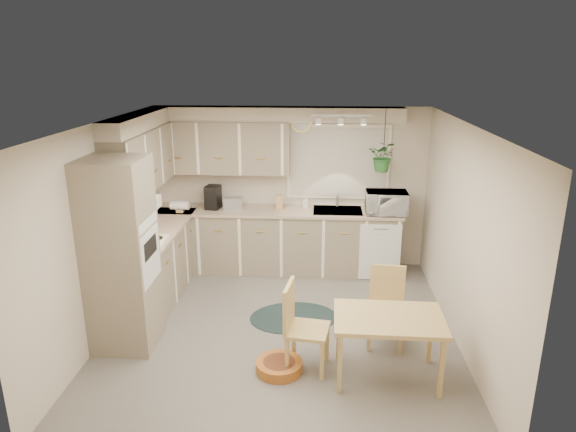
% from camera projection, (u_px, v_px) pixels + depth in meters
% --- Properties ---
extents(floor, '(4.20, 4.20, 0.00)m').
position_uv_depth(floor, '(281.00, 330.00, 6.04)').
color(floor, slate).
rests_on(floor, ground).
extents(ceiling, '(4.20, 4.20, 0.00)m').
position_uv_depth(ceiling, '(280.00, 125.00, 5.32)').
color(ceiling, silver).
rests_on(ceiling, wall_back).
extents(wall_back, '(4.00, 0.04, 2.40)m').
position_uv_depth(wall_back, '(291.00, 187.00, 7.68)').
color(wall_back, beige).
rests_on(wall_back, floor).
extents(wall_front, '(4.00, 0.04, 2.40)m').
position_uv_depth(wall_front, '(258.00, 331.00, 3.68)').
color(wall_front, beige).
rests_on(wall_front, floor).
extents(wall_left, '(0.04, 4.20, 2.40)m').
position_uv_depth(wall_left, '(104.00, 230.00, 5.79)').
color(wall_left, beige).
rests_on(wall_left, floor).
extents(wall_right, '(0.04, 4.20, 2.40)m').
position_uv_depth(wall_right, '(464.00, 237.00, 5.56)').
color(wall_right, beige).
rests_on(wall_right, floor).
extents(base_cab_left, '(0.60, 1.85, 0.90)m').
position_uv_depth(base_cab_left, '(158.00, 263.00, 6.83)').
color(base_cab_left, gray).
rests_on(base_cab_left, floor).
extents(base_cab_back, '(3.60, 0.60, 0.90)m').
position_uv_depth(base_cab_back, '(276.00, 241.00, 7.63)').
color(base_cab_back, gray).
rests_on(base_cab_back, floor).
extents(counter_left, '(0.64, 1.89, 0.04)m').
position_uv_depth(counter_left, '(156.00, 229.00, 6.69)').
color(counter_left, tan).
rests_on(counter_left, base_cab_left).
extents(counter_back, '(3.64, 0.64, 0.04)m').
position_uv_depth(counter_back, '(276.00, 211.00, 7.48)').
color(counter_back, tan).
rests_on(counter_back, base_cab_back).
extents(oven_stack, '(0.65, 0.65, 2.10)m').
position_uv_depth(oven_stack, '(121.00, 256.00, 5.46)').
color(oven_stack, gray).
rests_on(oven_stack, floor).
extents(wall_oven_face, '(0.02, 0.56, 0.58)m').
position_uv_depth(wall_oven_face, '(150.00, 256.00, 5.44)').
color(wall_oven_face, silver).
rests_on(wall_oven_face, oven_stack).
extents(upper_cab_left, '(0.35, 2.00, 0.75)m').
position_uv_depth(upper_cab_left, '(143.00, 159.00, 6.55)').
color(upper_cab_left, gray).
rests_on(upper_cab_left, wall_left).
extents(upper_cab_back, '(2.00, 0.35, 0.75)m').
position_uv_depth(upper_cab_back, '(221.00, 147.00, 7.38)').
color(upper_cab_back, gray).
rests_on(upper_cab_back, wall_back).
extents(soffit_left, '(0.30, 2.00, 0.20)m').
position_uv_depth(soffit_left, '(138.00, 121.00, 6.41)').
color(soffit_left, beige).
rests_on(soffit_left, wall_left).
extents(soffit_back, '(3.60, 0.30, 0.20)m').
position_uv_depth(soffit_back, '(276.00, 114.00, 7.22)').
color(soffit_back, beige).
rests_on(soffit_back, wall_back).
extents(cooktop, '(0.52, 0.58, 0.02)m').
position_uv_depth(cooktop, '(142.00, 243.00, 6.14)').
color(cooktop, silver).
rests_on(cooktop, counter_left).
extents(range_hood, '(0.40, 0.60, 0.14)m').
position_uv_depth(range_hood, '(137.00, 206.00, 6.00)').
color(range_hood, silver).
rests_on(range_hood, upper_cab_left).
extents(window_blinds, '(1.40, 0.02, 1.00)m').
position_uv_depth(window_blinds, '(338.00, 162.00, 7.49)').
color(window_blinds, silver).
rests_on(window_blinds, wall_back).
extents(window_frame, '(1.50, 0.02, 1.10)m').
position_uv_depth(window_frame, '(338.00, 162.00, 7.50)').
color(window_frame, white).
rests_on(window_frame, wall_back).
extents(sink, '(0.70, 0.48, 0.10)m').
position_uv_depth(sink, '(338.00, 213.00, 7.44)').
color(sink, '#96989D').
rests_on(sink, counter_back).
extents(dishwasher_front, '(0.58, 0.02, 0.83)m').
position_uv_depth(dishwasher_front, '(380.00, 252.00, 7.25)').
color(dishwasher_front, silver).
rests_on(dishwasher_front, base_cab_back).
extents(track_light_bar, '(0.80, 0.04, 0.04)m').
position_uv_depth(track_light_bar, '(341.00, 115.00, 6.78)').
color(track_light_bar, silver).
rests_on(track_light_bar, ceiling).
extents(wall_clock, '(0.30, 0.03, 0.30)m').
position_uv_depth(wall_clock, '(301.00, 122.00, 7.35)').
color(wall_clock, '#E9C652').
rests_on(wall_clock, wall_back).
extents(dining_table, '(1.08, 0.73, 0.67)m').
position_uv_depth(dining_table, '(387.00, 347.00, 5.07)').
color(dining_table, tan).
rests_on(dining_table, floor).
extents(chair_left, '(0.49, 0.49, 0.92)m').
position_uv_depth(chair_left, '(308.00, 328.00, 5.18)').
color(chair_left, tan).
rests_on(chair_left, floor).
extents(chair_back, '(0.45, 0.45, 0.88)m').
position_uv_depth(chair_back, '(386.00, 309.00, 5.61)').
color(chair_back, tan).
rests_on(chair_back, floor).
extents(braided_rug, '(1.21, 0.99, 0.01)m').
position_uv_depth(braided_rug, '(293.00, 317.00, 6.31)').
color(braided_rug, black).
rests_on(braided_rug, floor).
extents(pet_bed, '(0.62, 0.62, 0.11)m').
position_uv_depth(pet_bed, '(279.00, 366.00, 5.23)').
color(pet_bed, '#B66A24').
rests_on(pet_bed, floor).
extents(microwave, '(0.58, 0.33, 0.39)m').
position_uv_depth(microwave, '(386.00, 200.00, 7.24)').
color(microwave, silver).
rests_on(microwave, counter_back).
extents(soap_bottle, '(0.08, 0.18, 0.08)m').
position_uv_depth(soap_bottle, '(305.00, 204.00, 7.59)').
color(soap_bottle, silver).
rests_on(soap_bottle, counter_back).
extents(hanging_plant, '(0.50, 0.52, 0.33)m').
position_uv_depth(hanging_plant, '(383.00, 160.00, 7.07)').
color(hanging_plant, '#286629').
rests_on(hanging_plant, ceiling).
extents(coffee_maker, '(0.23, 0.26, 0.34)m').
position_uv_depth(coffee_maker, '(213.00, 197.00, 7.48)').
color(coffee_maker, black).
rests_on(coffee_maker, counter_back).
extents(toaster, '(0.28, 0.18, 0.16)m').
position_uv_depth(toaster, '(233.00, 203.00, 7.51)').
color(toaster, '#96989D').
rests_on(toaster, counter_back).
extents(knife_block, '(0.10, 0.10, 0.21)m').
position_uv_depth(knife_block, '(279.00, 202.00, 7.50)').
color(knife_block, tan).
rests_on(knife_block, counter_back).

